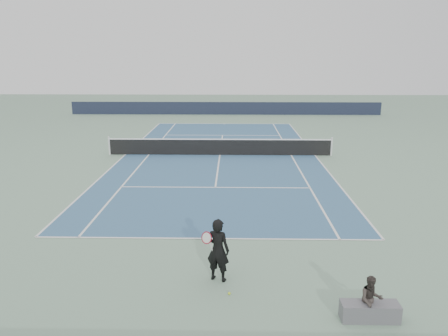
{
  "coord_description": "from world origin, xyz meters",
  "views": [
    {
      "loc": [
        0.76,
        -24.57,
        5.59
      ],
      "look_at": [
        0.39,
        -7.22,
        1.1
      ],
      "focal_mm": 35.0,
      "sensor_mm": 36.0,
      "label": 1
    }
  ],
  "objects_px": {
    "tennis_net": "(220,147)",
    "tennis_player": "(218,250)",
    "spectator_bench": "(370,305)",
    "tennis_ball": "(229,293)"
  },
  "relations": [
    {
      "from": "tennis_net",
      "to": "tennis_ball",
      "type": "xyz_separation_m",
      "value": [
        0.69,
        -15.16,
        -0.47
      ]
    },
    {
      "from": "tennis_player",
      "to": "spectator_bench",
      "type": "relative_size",
      "value": 1.31
    },
    {
      "from": "tennis_player",
      "to": "tennis_ball",
      "type": "xyz_separation_m",
      "value": [
        0.3,
        -0.72,
        -0.8
      ]
    },
    {
      "from": "tennis_net",
      "to": "tennis_player",
      "type": "height_order",
      "value": "tennis_player"
    },
    {
      "from": "tennis_net",
      "to": "tennis_ball",
      "type": "height_order",
      "value": "tennis_net"
    },
    {
      "from": "tennis_net",
      "to": "spectator_bench",
      "type": "bearing_deg",
      "value": -76.9
    },
    {
      "from": "tennis_player",
      "to": "spectator_bench",
      "type": "bearing_deg",
      "value": -26.6
    },
    {
      "from": "tennis_net",
      "to": "tennis_player",
      "type": "bearing_deg",
      "value": -88.44
    },
    {
      "from": "spectator_bench",
      "to": "tennis_net",
      "type": "bearing_deg",
      "value": 103.1
    },
    {
      "from": "tennis_net",
      "to": "tennis_player",
      "type": "distance_m",
      "value": 14.45
    }
  ]
}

